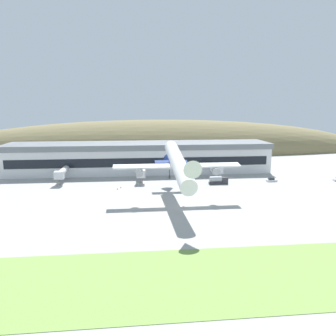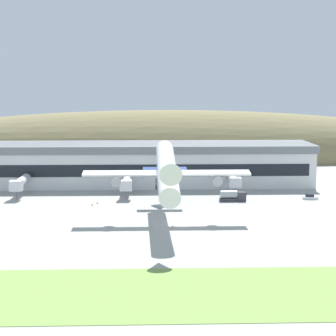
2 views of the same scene
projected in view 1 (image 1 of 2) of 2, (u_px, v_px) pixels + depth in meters
name	position (u px, v px, depth m)	size (l,w,h in m)	color
ground_plane	(188.00, 204.00, 99.41)	(345.22, 345.22, 0.00)	#9E9E99
grass_strip_foreground	(229.00, 276.00, 57.08)	(310.70, 23.01, 0.08)	#759947
hill_backdrop	(159.00, 152.00, 212.56)	(282.42, 53.69, 41.87)	olive
terminal_building	(140.00, 156.00, 147.15)	(116.48, 20.23, 13.25)	silver
jetway_0	(62.00, 172.00, 127.10)	(3.38, 15.17, 5.43)	silver
jetway_1	(141.00, 171.00, 129.97)	(3.38, 15.69, 5.43)	silver
jetway_2	(216.00, 168.00, 135.16)	(3.38, 11.91, 5.43)	silver
cargo_airplane	(178.00, 164.00, 98.74)	(38.97, 49.57, 11.22)	white
service_car_1	(272.00, 180.00, 129.33)	(4.27, 2.10, 1.42)	silver
fuel_truck	(218.00, 180.00, 125.03)	(7.25, 2.39, 3.02)	#333338
traffic_cone_0	(121.00, 187.00, 119.12)	(0.52, 0.52, 0.58)	orange
traffic_cone_1	(117.00, 189.00, 116.93)	(0.52, 0.52, 0.58)	orange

